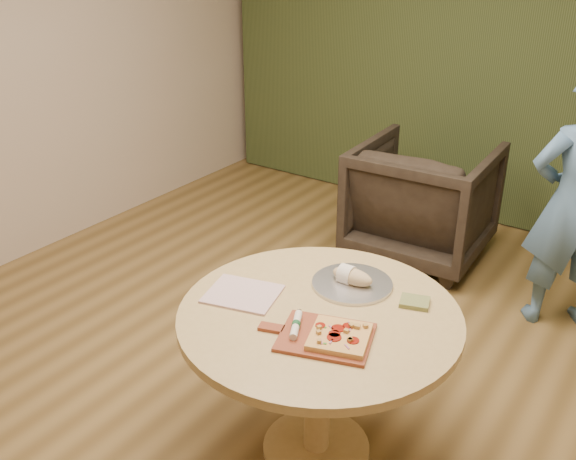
{
  "coord_description": "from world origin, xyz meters",
  "views": [
    {
      "loc": [
        1.45,
        -1.99,
        2.19
      ],
      "look_at": [
        -0.1,
        0.25,
        0.89
      ],
      "focal_mm": 40.0,
      "sensor_mm": 36.0,
      "label": 1
    }
  ],
  "objects_px": {
    "cutlery_roll": "(296,325)",
    "armchair": "(423,195)",
    "flatbread_pizza": "(340,336)",
    "bread_roll": "(351,276)",
    "serving_tray": "(352,284)",
    "pedestal_table": "(319,340)",
    "person_standing": "(576,204)",
    "pizza_paddle": "(323,337)"
  },
  "relations": [
    {
      "from": "flatbread_pizza",
      "to": "armchair",
      "type": "bearing_deg",
      "value": 105.36
    },
    {
      "from": "bread_roll",
      "to": "pizza_paddle",
      "type": "bearing_deg",
      "value": -74.32
    },
    {
      "from": "flatbread_pizza",
      "to": "person_standing",
      "type": "relative_size",
      "value": 0.18
    },
    {
      "from": "flatbread_pizza",
      "to": "bread_roll",
      "type": "relative_size",
      "value": 1.43
    },
    {
      "from": "serving_tray",
      "to": "person_standing",
      "type": "bearing_deg",
      "value": 67.88
    },
    {
      "from": "pedestal_table",
      "to": "flatbread_pizza",
      "type": "bearing_deg",
      "value": -38.08
    },
    {
      "from": "cutlery_roll",
      "to": "armchair",
      "type": "distance_m",
      "value": 2.31
    },
    {
      "from": "serving_tray",
      "to": "armchair",
      "type": "relative_size",
      "value": 0.39
    },
    {
      "from": "pizza_paddle",
      "to": "pedestal_table",
      "type": "bearing_deg",
      "value": 108.3
    },
    {
      "from": "pizza_paddle",
      "to": "armchair",
      "type": "distance_m",
      "value": 2.32
    },
    {
      "from": "pizza_paddle",
      "to": "person_standing",
      "type": "relative_size",
      "value": 0.31
    },
    {
      "from": "cutlery_roll",
      "to": "serving_tray",
      "type": "xyz_separation_m",
      "value": [
        0.01,
        0.44,
        -0.02
      ]
    },
    {
      "from": "pedestal_table",
      "to": "cutlery_roll",
      "type": "distance_m",
      "value": 0.24
    },
    {
      "from": "bread_roll",
      "to": "cutlery_roll",
      "type": "bearing_deg",
      "value": -89.49
    },
    {
      "from": "pizza_paddle",
      "to": "person_standing",
      "type": "bearing_deg",
      "value": 57.4
    },
    {
      "from": "bread_roll",
      "to": "armchair",
      "type": "bearing_deg",
      "value": 103.26
    },
    {
      "from": "armchair",
      "to": "bread_roll",
      "type": "bearing_deg",
      "value": 100.32
    },
    {
      "from": "bread_roll",
      "to": "armchair",
      "type": "height_order",
      "value": "armchair"
    },
    {
      "from": "armchair",
      "to": "flatbread_pizza",
      "type": "bearing_deg",
      "value": 102.41
    },
    {
      "from": "serving_tray",
      "to": "armchair",
      "type": "bearing_deg",
      "value": 103.53
    },
    {
      "from": "serving_tray",
      "to": "bread_roll",
      "type": "bearing_deg",
      "value": 180.0
    },
    {
      "from": "pizza_paddle",
      "to": "serving_tray",
      "type": "distance_m",
      "value": 0.43
    },
    {
      "from": "flatbread_pizza",
      "to": "pizza_paddle",
      "type": "bearing_deg",
      "value": -167.45
    },
    {
      "from": "person_standing",
      "to": "flatbread_pizza",
      "type": "bearing_deg",
      "value": 43.61
    },
    {
      "from": "pizza_paddle",
      "to": "flatbread_pizza",
      "type": "distance_m",
      "value": 0.07
    },
    {
      "from": "pizza_paddle",
      "to": "flatbread_pizza",
      "type": "bearing_deg",
      "value": -5.45
    },
    {
      "from": "person_standing",
      "to": "serving_tray",
      "type": "bearing_deg",
      "value": 34.36
    },
    {
      "from": "flatbread_pizza",
      "to": "serving_tray",
      "type": "distance_m",
      "value": 0.44
    },
    {
      "from": "serving_tray",
      "to": "person_standing",
      "type": "distance_m",
      "value": 1.6
    },
    {
      "from": "cutlery_roll",
      "to": "bread_roll",
      "type": "bearing_deg",
      "value": 63.91
    },
    {
      "from": "cutlery_roll",
      "to": "person_standing",
      "type": "xyz_separation_m",
      "value": [
        0.61,
        1.92,
        -0.02
      ]
    },
    {
      "from": "serving_tray",
      "to": "cutlery_roll",
      "type": "bearing_deg",
      "value": -90.66
    },
    {
      "from": "pedestal_table",
      "to": "bread_roll",
      "type": "bearing_deg",
      "value": 91.14
    },
    {
      "from": "pizza_paddle",
      "to": "cutlery_roll",
      "type": "bearing_deg",
      "value": 171.56
    },
    {
      "from": "flatbread_pizza",
      "to": "armchair",
      "type": "xyz_separation_m",
      "value": [
        -0.61,
        2.22,
        -0.32
      ]
    },
    {
      "from": "cutlery_roll",
      "to": "serving_tray",
      "type": "bearing_deg",
      "value": 62.74
    },
    {
      "from": "pedestal_table",
      "to": "serving_tray",
      "type": "relative_size",
      "value": 3.3
    },
    {
      "from": "cutlery_roll",
      "to": "armchair",
      "type": "xyz_separation_m",
      "value": [
        -0.43,
        2.25,
        -0.32
      ]
    },
    {
      "from": "flatbread_pizza",
      "to": "bread_roll",
      "type": "distance_m",
      "value": 0.44
    },
    {
      "from": "flatbread_pizza",
      "to": "cutlery_roll",
      "type": "height_order",
      "value": "flatbread_pizza"
    },
    {
      "from": "pedestal_table",
      "to": "flatbread_pizza",
      "type": "distance_m",
      "value": 0.28
    },
    {
      "from": "pizza_paddle",
      "to": "flatbread_pizza",
      "type": "relative_size",
      "value": 1.71
    }
  ]
}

